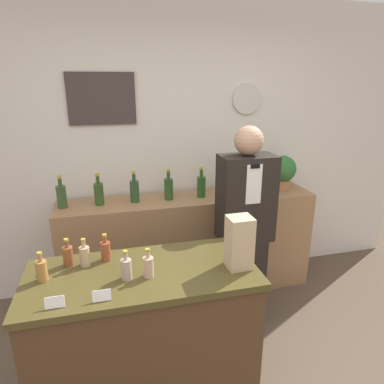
# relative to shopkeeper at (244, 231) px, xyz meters

# --- Properties ---
(back_wall) EXTENTS (5.20, 0.09, 2.70)m
(back_wall) POSITION_rel_shopkeeper_xyz_m (-0.46, 0.85, 0.52)
(back_wall) COLOR silver
(back_wall) RESTS_ON ground_plane
(back_shelf) EXTENTS (2.36, 0.45, 0.96)m
(back_shelf) POSITION_rel_shopkeeper_xyz_m (-0.32, 0.56, -0.35)
(back_shelf) COLOR #9E754C
(back_shelf) RESTS_ON ground_plane
(display_counter) EXTENTS (1.30, 0.60, 0.96)m
(display_counter) POSITION_rel_shopkeeper_xyz_m (-0.88, -0.61, -0.35)
(display_counter) COLOR #4C331E
(display_counter) RESTS_ON ground_plane
(shopkeeper) EXTENTS (0.42, 0.27, 1.67)m
(shopkeeper) POSITION_rel_shopkeeper_xyz_m (0.00, 0.00, 0.00)
(shopkeeper) COLOR black
(shopkeeper) RESTS_ON ground_plane
(potted_plant) EXTENTS (0.25, 0.25, 0.34)m
(potted_plant) POSITION_rel_shopkeeper_xyz_m (0.62, 0.57, 0.32)
(potted_plant) COLOR #B27047
(potted_plant) RESTS_ON back_shelf
(paper_bag) EXTENTS (0.14, 0.13, 0.31)m
(paper_bag) POSITION_rel_shopkeeper_xyz_m (-0.33, -0.70, 0.28)
(paper_bag) COLOR tan
(paper_bag) RESTS_ON display_counter
(price_card_left) EXTENTS (0.09, 0.02, 0.06)m
(price_card_left) POSITION_rel_shopkeeper_xyz_m (-1.32, -0.84, 0.15)
(price_card_left) COLOR white
(price_card_left) RESTS_ON display_counter
(price_card_right) EXTENTS (0.09, 0.02, 0.06)m
(price_card_right) POSITION_rel_shopkeeper_xyz_m (-1.10, -0.84, 0.15)
(price_card_right) COLOR white
(price_card_right) RESTS_ON display_counter
(counter_bottle_0) EXTENTS (0.06, 0.06, 0.17)m
(counter_bottle_0) POSITION_rel_shopkeeper_xyz_m (-1.41, -0.57, 0.19)
(counter_bottle_0) COLOR #A77438
(counter_bottle_0) RESTS_ON display_counter
(counter_bottle_1) EXTENTS (0.06, 0.06, 0.17)m
(counter_bottle_1) POSITION_rel_shopkeeper_xyz_m (-1.28, -0.44, 0.19)
(counter_bottle_1) COLOR brown
(counter_bottle_1) RESTS_ON display_counter
(counter_bottle_2) EXTENTS (0.06, 0.06, 0.17)m
(counter_bottle_2) POSITION_rel_shopkeeper_xyz_m (-1.19, -0.46, 0.19)
(counter_bottle_2) COLOR tan
(counter_bottle_2) RESTS_ON display_counter
(counter_bottle_3) EXTENTS (0.06, 0.06, 0.17)m
(counter_bottle_3) POSITION_rel_shopkeeper_xyz_m (-1.07, -0.43, 0.19)
(counter_bottle_3) COLOR brown
(counter_bottle_3) RESTS_ON display_counter
(counter_bottle_4) EXTENTS (0.06, 0.06, 0.17)m
(counter_bottle_4) POSITION_rel_shopkeeper_xyz_m (-0.97, -0.67, 0.19)
(counter_bottle_4) COLOR tan
(counter_bottle_4) RESTS_ON display_counter
(counter_bottle_5) EXTENTS (0.06, 0.06, 0.17)m
(counter_bottle_5) POSITION_rel_shopkeeper_xyz_m (-0.85, -0.68, 0.19)
(counter_bottle_5) COLOR tan
(counter_bottle_5) RESTS_ON display_counter
(shelf_bottle_0) EXTENTS (0.08, 0.08, 0.28)m
(shelf_bottle_0) POSITION_rel_shopkeeper_xyz_m (-1.42, 0.57, 0.23)
(shelf_bottle_0) COLOR #345228
(shelf_bottle_0) RESTS_ON back_shelf
(shelf_bottle_1) EXTENTS (0.08, 0.08, 0.28)m
(shelf_bottle_1) POSITION_rel_shopkeeper_xyz_m (-1.11, 0.57, 0.23)
(shelf_bottle_1) COLOR #315021
(shelf_bottle_1) RESTS_ON back_shelf
(shelf_bottle_2) EXTENTS (0.08, 0.08, 0.28)m
(shelf_bottle_2) POSITION_rel_shopkeeper_xyz_m (-0.81, 0.56, 0.23)
(shelf_bottle_2) COLOR #2A4C29
(shelf_bottle_2) RESTS_ON back_shelf
(shelf_bottle_3) EXTENTS (0.08, 0.08, 0.28)m
(shelf_bottle_3) POSITION_rel_shopkeeper_xyz_m (-0.51, 0.56, 0.23)
(shelf_bottle_3) COLOR #294F1F
(shelf_bottle_3) RESTS_ON back_shelf
(shelf_bottle_4) EXTENTS (0.08, 0.08, 0.28)m
(shelf_bottle_4) POSITION_rel_shopkeeper_xyz_m (-0.20, 0.55, 0.23)
(shelf_bottle_4) COLOR #285320
(shelf_bottle_4) RESTS_ON back_shelf
(shelf_bottle_5) EXTENTS (0.08, 0.08, 0.28)m
(shelf_bottle_5) POSITION_rel_shopkeeper_xyz_m (0.10, 0.57, 0.23)
(shelf_bottle_5) COLOR #26591E
(shelf_bottle_5) RESTS_ON back_shelf
(shelf_bottle_6) EXTENTS (0.08, 0.08, 0.28)m
(shelf_bottle_6) POSITION_rel_shopkeeper_xyz_m (0.40, 0.57, 0.23)
(shelf_bottle_6) COLOR #27511F
(shelf_bottle_6) RESTS_ON back_shelf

